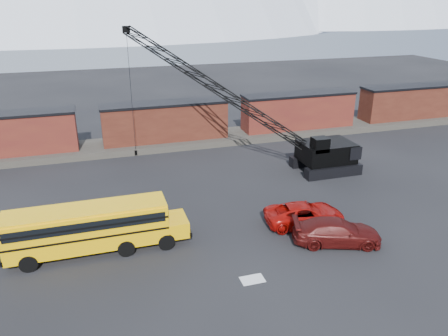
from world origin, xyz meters
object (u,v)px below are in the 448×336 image
at_px(school_bus, 94,227).
at_px(maroon_suv, 337,232).
at_px(red_pickup, 304,214).
at_px(crawler_crane, 218,89).

bearing_deg(school_bus, maroon_suv, -13.53).
height_order(school_bus, maroon_suv, school_bus).
height_order(red_pickup, maroon_suv, maroon_suv).
relative_size(red_pickup, maroon_suv, 0.98).
bearing_deg(school_bus, red_pickup, -2.78).
bearing_deg(crawler_crane, school_bus, -133.10).
relative_size(red_pickup, crawler_crane, 0.29).
relative_size(school_bus, crawler_crane, 0.58).
bearing_deg(maroon_suv, red_pickup, 34.10).
xyz_separation_m(school_bus, red_pickup, (14.65, -0.71, -0.99)).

